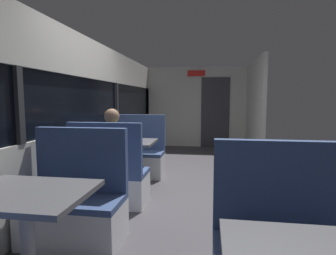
{
  "coord_description": "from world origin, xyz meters",
  "views": [
    {
      "loc": [
        0.38,
        -3.78,
        1.38
      ],
      "look_at": [
        -0.28,
        0.55,
        0.93
      ],
      "focal_mm": 29.2,
      "sensor_mm": 36.0,
      "label": 1
    }
  ],
  "objects": [
    {
      "name": "carriage_window_panel_left",
      "position": [
        -1.45,
        0.0,
        1.11
      ],
      "size": [
        0.09,
        8.48,
        2.3
      ],
      "color": "beige",
      "rests_on": "ground_plane"
    },
    {
      "name": "carriage_aisle_panel_right",
      "position": [
        1.45,
        3.0,
        1.15
      ],
      "size": [
        0.08,
        2.4,
        2.3
      ],
      "primitive_type": "cube",
      "color": "beige",
      "rests_on": "ground_plane"
    },
    {
      "name": "dining_table_near_window",
      "position": [
        -0.89,
        -2.09,
        0.64
      ],
      "size": [
        0.9,
        0.7,
        0.74
      ],
      "color": "#9E9EA3",
      "rests_on": "ground_plane"
    },
    {
      "name": "carriage_end_bulkhead",
      "position": [
        0.06,
        4.19,
        1.14
      ],
      "size": [
        2.9,
        0.11,
        2.3
      ],
      "color": "beige",
      "rests_on": "ground_plane"
    },
    {
      "name": "seated_passenger",
      "position": [
        -0.89,
        -0.37,
        0.54
      ],
      "size": [
        0.47,
        0.55,
        1.26
      ],
      "color": "#26262D",
      "rests_on": "ground_plane"
    },
    {
      "name": "bench_near_window_facing_entry",
      "position": [
        -0.89,
        -1.39,
        0.33
      ],
      "size": [
        0.95,
        0.5,
        1.1
      ],
      "color": "silver",
      "rests_on": "ground_plane"
    },
    {
      "name": "bench_mid_window_facing_end",
      "position": [
        -0.89,
        -0.44,
        0.33
      ],
      "size": [
        0.95,
        0.5,
        1.1
      ],
      "color": "silver",
      "rests_on": "ground_plane"
    },
    {
      "name": "ground_plane",
      "position": [
        0.0,
        0.0,
        -0.01
      ],
      "size": [
        3.3,
        9.2,
        0.02
      ],
      "primitive_type": "cube",
      "color": "#423F44"
    },
    {
      "name": "bench_mid_window_facing_entry",
      "position": [
        -0.89,
        0.96,
        0.33
      ],
      "size": [
        0.95,
        0.5,
        1.1
      ],
      "color": "silver",
      "rests_on": "ground_plane"
    },
    {
      "name": "coffee_cup_primary",
      "position": [
        -1.01,
        0.23,
        0.79
      ],
      "size": [
        0.07,
        0.07,
        0.09
      ],
      "color": "#B23333",
      "rests_on": "dining_table_mid_window"
    },
    {
      "name": "dining_table_mid_window",
      "position": [
        -0.89,
        0.26,
        0.64
      ],
      "size": [
        0.9,
        0.7,
        0.74
      ],
      "color": "#9E9EA3",
      "rests_on": "ground_plane"
    }
  ]
}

